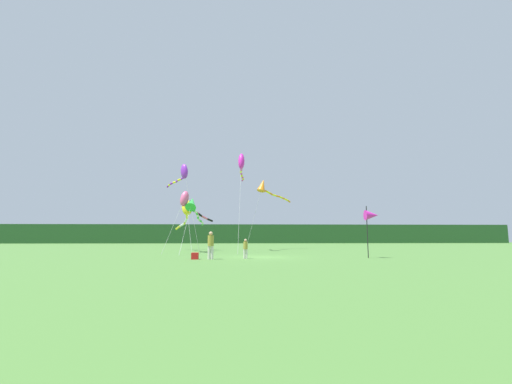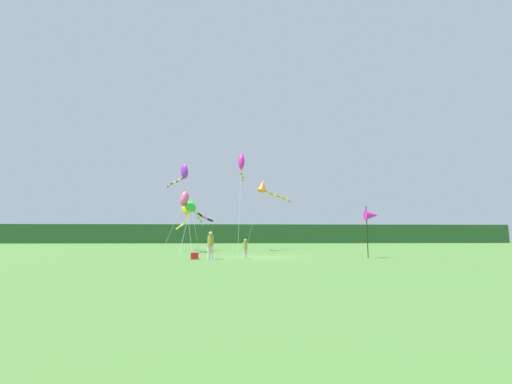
{
  "view_description": "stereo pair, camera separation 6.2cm",
  "coord_description": "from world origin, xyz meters",
  "px_view_note": "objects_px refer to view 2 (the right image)",
  "views": [
    {
      "loc": [
        -1.45,
        -24.31,
        1.49
      ],
      "look_at": [
        0.0,
        6.0,
        5.39
      ],
      "focal_mm": 23.92,
      "sensor_mm": 36.0,
      "label": 1
    },
    {
      "loc": [
        -1.39,
        -24.31,
        1.49
      ],
      "look_at": [
        0.0,
        6.0,
        5.39
      ],
      "focal_mm": 23.92,
      "sensor_mm": 36.0,
      "label": 2
    }
  ],
  "objects_px": {
    "kite_purple": "(183,173)",
    "kite_orange": "(265,187)",
    "banner_flag_pole": "(371,216)",
    "kite_green": "(193,205)",
    "kite_magenta": "(241,163)",
    "cooler_box": "(195,256)",
    "kite_yellow": "(186,210)",
    "kite_rainbow": "(188,202)",
    "person_adult": "(210,244)",
    "person_child": "(245,248)"
  },
  "relations": [
    {
      "from": "kite_purple",
      "to": "kite_orange",
      "type": "distance_m",
      "value": 9.02
    },
    {
      "from": "banner_flag_pole",
      "to": "kite_purple",
      "type": "relative_size",
      "value": 0.39
    },
    {
      "from": "kite_green",
      "to": "kite_magenta",
      "type": "relative_size",
      "value": 1.03
    },
    {
      "from": "cooler_box",
      "to": "kite_yellow",
      "type": "xyz_separation_m",
      "value": [
        -2.29,
        10.71,
        3.69
      ]
    },
    {
      "from": "cooler_box",
      "to": "banner_flag_pole",
      "type": "bearing_deg",
      "value": 3.29
    },
    {
      "from": "kite_rainbow",
      "to": "kite_green",
      "type": "distance_m",
      "value": 0.56
    },
    {
      "from": "kite_orange",
      "to": "person_adult",
      "type": "bearing_deg",
      "value": -106.46
    },
    {
      "from": "kite_purple",
      "to": "kite_magenta",
      "type": "height_order",
      "value": "kite_magenta"
    },
    {
      "from": "kite_green",
      "to": "kite_orange",
      "type": "bearing_deg",
      "value": 41.81
    },
    {
      "from": "kite_rainbow",
      "to": "kite_yellow",
      "type": "relative_size",
      "value": 0.88
    },
    {
      "from": "person_adult",
      "to": "kite_rainbow",
      "type": "height_order",
      "value": "kite_rainbow"
    },
    {
      "from": "person_child",
      "to": "kite_green",
      "type": "xyz_separation_m",
      "value": [
        -4.7,
        8.55,
        3.54
      ]
    },
    {
      "from": "person_adult",
      "to": "person_child",
      "type": "distance_m",
      "value": 2.35
    },
    {
      "from": "kite_purple",
      "to": "kite_green",
      "type": "height_order",
      "value": "kite_purple"
    },
    {
      "from": "kite_green",
      "to": "kite_orange",
      "type": "relative_size",
      "value": 1.28
    },
    {
      "from": "person_child",
      "to": "kite_rainbow",
      "type": "distance_m",
      "value": 10.53
    },
    {
      "from": "cooler_box",
      "to": "banner_flag_pole",
      "type": "xyz_separation_m",
      "value": [
        11.81,
        0.68,
        2.63
      ]
    },
    {
      "from": "person_adult",
      "to": "kite_yellow",
      "type": "relative_size",
      "value": 0.23
    },
    {
      "from": "kite_yellow",
      "to": "banner_flag_pole",
      "type": "bearing_deg",
      "value": -35.44
    },
    {
      "from": "kite_rainbow",
      "to": "person_child",
      "type": "bearing_deg",
      "value": -58.37
    },
    {
      "from": "banner_flag_pole",
      "to": "kite_rainbow",
      "type": "relative_size",
      "value": 0.51
    },
    {
      "from": "person_child",
      "to": "kite_purple",
      "type": "distance_m",
      "value": 16.2
    },
    {
      "from": "person_adult",
      "to": "kite_purple",
      "type": "height_order",
      "value": "kite_purple"
    },
    {
      "from": "kite_orange",
      "to": "kite_green",
      "type": "bearing_deg",
      "value": -138.19
    },
    {
      "from": "kite_yellow",
      "to": "kite_orange",
      "type": "bearing_deg",
      "value": 31.02
    },
    {
      "from": "cooler_box",
      "to": "kite_purple",
      "type": "distance_m",
      "value": 15.96
    },
    {
      "from": "cooler_box",
      "to": "kite_magenta",
      "type": "relative_size",
      "value": 0.04
    },
    {
      "from": "person_child",
      "to": "kite_green",
      "type": "height_order",
      "value": "kite_green"
    },
    {
      "from": "kite_rainbow",
      "to": "kite_orange",
      "type": "distance_m",
      "value": 10.2
    },
    {
      "from": "kite_yellow",
      "to": "kite_orange",
      "type": "height_order",
      "value": "kite_orange"
    },
    {
      "from": "kite_purple",
      "to": "kite_magenta",
      "type": "relative_size",
      "value": 0.93
    },
    {
      "from": "banner_flag_pole",
      "to": "kite_yellow",
      "type": "height_order",
      "value": "kite_yellow"
    },
    {
      "from": "banner_flag_pole",
      "to": "kite_green",
      "type": "bearing_deg",
      "value": 147.54
    },
    {
      "from": "kite_purple",
      "to": "kite_green",
      "type": "relative_size",
      "value": 0.9
    },
    {
      "from": "person_adult",
      "to": "kite_orange",
      "type": "height_order",
      "value": "kite_orange"
    },
    {
      "from": "person_adult",
      "to": "kite_yellow",
      "type": "distance_m",
      "value": 11.66
    },
    {
      "from": "cooler_box",
      "to": "kite_rainbow",
      "type": "distance_m",
      "value": 10.11
    },
    {
      "from": "kite_rainbow",
      "to": "cooler_box",
      "type": "bearing_deg",
      "value": -77.85
    },
    {
      "from": "person_child",
      "to": "kite_magenta",
      "type": "xyz_separation_m",
      "value": [
        -0.26,
        10.59,
        7.94
      ]
    },
    {
      "from": "cooler_box",
      "to": "kite_orange",
      "type": "height_order",
      "value": "kite_orange"
    },
    {
      "from": "kite_rainbow",
      "to": "kite_green",
      "type": "relative_size",
      "value": 0.68
    },
    {
      "from": "kite_rainbow",
      "to": "kite_yellow",
      "type": "xyz_separation_m",
      "value": [
        -0.36,
        1.77,
        -0.63
      ]
    },
    {
      "from": "kite_purple",
      "to": "person_adult",
      "type": "bearing_deg",
      "value": -73.03
    },
    {
      "from": "person_adult",
      "to": "person_child",
      "type": "relative_size",
      "value": 1.37
    },
    {
      "from": "kite_rainbow",
      "to": "kite_orange",
      "type": "xyz_separation_m",
      "value": [
        7.5,
        6.5,
        2.37
      ]
    },
    {
      "from": "person_adult",
      "to": "person_child",
      "type": "bearing_deg",
      "value": 16.69
    },
    {
      "from": "person_adult",
      "to": "kite_purple",
      "type": "distance_m",
      "value": 15.9
    },
    {
      "from": "kite_magenta",
      "to": "kite_green",
      "type": "bearing_deg",
      "value": -155.28
    },
    {
      "from": "cooler_box",
      "to": "kite_purple",
      "type": "relative_size",
      "value": 0.05
    },
    {
      "from": "kite_rainbow",
      "to": "kite_magenta",
      "type": "height_order",
      "value": "kite_magenta"
    }
  ]
}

